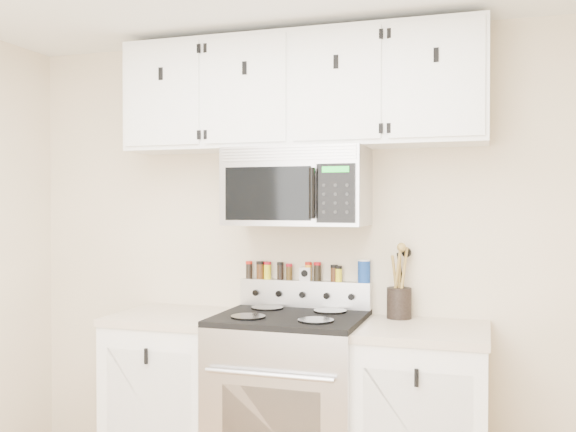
% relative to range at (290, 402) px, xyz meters
% --- Properties ---
extents(back_wall, '(3.50, 0.01, 2.50)m').
position_rel_range_xyz_m(back_wall, '(0.00, 0.32, 0.76)').
color(back_wall, '#C1B191').
rests_on(back_wall, floor).
extents(range, '(0.76, 0.65, 1.10)m').
position_rel_range_xyz_m(range, '(0.00, 0.00, 0.00)').
color(range, '#B7B7BA').
rests_on(range, floor).
extents(base_cabinet_left, '(0.64, 0.62, 0.92)m').
position_rel_range_xyz_m(base_cabinet_left, '(-0.69, 0.02, -0.03)').
color(base_cabinet_left, white).
rests_on(base_cabinet_left, floor).
extents(base_cabinet_right, '(0.64, 0.62, 0.92)m').
position_rel_range_xyz_m(base_cabinet_right, '(0.69, 0.02, -0.03)').
color(base_cabinet_right, white).
rests_on(base_cabinet_right, floor).
extents(microwave, '(0.76, 0.44, 0.42)m').
position_rel_range_xyz_m(microwave, '(0.00, 0.13, 1.14)').
color(microwave, '#9E9EA3').
rests_on(microwave, back_wall).
extents(upper_cabinets, '(2.00, 0.35, 0.62)m').
position_rel_range_xyz_m(upper_cabinets, '(-0.00, 0.15, 1.66)').
color(upper_cabinets, white).
rests_on(upper_cabinets, back_wall).
extents(utensil_crock, '(0.13, 0.13, 0.39)m').
position_rel_range_xyz_m(utensil_crock, '(0.54, 0.23, 0.53)').
color(utensil_crock, black).
rests_on(utensil_crock, base_cabinet_right).
extents(kitchen_timer, '(0.07, 0.06, 0.08)m').
position_rel_range_xyz_m(kitchen_timer, '(0.00, 0.28, 0.65)').
color(kitchen_timer, silver).
rests_on(kitchen_timer, range).
extents(salt_canister, '(0.07, 0.07, 0.13)m').
position_rel_range_xyz_m(salt_canister, '(0.34, 0.28, 0.68)').
color(salt_canister, navy).
rests_on(salt_canister, range).
extents(spice_jar_0, '(0.04, 0.04, 0.10)m').
position_rel_range_xyz_m(spice_jar_0, '(-0.34, 0.28, 0.66)').
color(spice_jar_0, black).
rests_on(spice_jar_0, range).
extents(spice_jar_1, '(0.05, 0.05, 0.10)m').
position_rel_range_xyz_m(spice_jar_1, '(-0.27, 0.28, 0.66)').
color(spice_jar_1, '#432510').
rests_on(spice_jar_1, range).
extents(spice_jar_2, '(0.04, 0.04, 0.10)m').
position_rel_range_xyz_m(spice_jar_2, '(-0.23, 0.28, 0.66)').
color(spice_jar_2, yellow).
rests_on(spice_jar_2, range).
extents(spice_jar_3, '(0.04, 0.04, 0.10)m').
position_rel_range_xyz_m(spice_jar_3, '(-0.15, 0.28, 0.66)').
color(spice_jar_3, black).
rests_on(spice_jar_3, range).
extents(spice_jar_4, '(0.04, 0.04, 0.09)m').
position_rel_range_xyz_m(spice_jar_4, '(-0.09, 0.28, 0.66)').
color(spice_jar_4, '#3E2B0E').
rests_on(spice_jar_4, range).
extents(spice_jar_5, '(0.04, 0.04, 0.11)m').
position_rel_range_xyz_m(spice_jar_5, '(0.02, 0.28, 0.67)').
color(spice_jar_5, orange).
rests_on(spice_jar_5, range).
extents(spice_jar_6, '(0.04, 0.04, 0.11)m').
position_rel_range_xyz_m(spice_jar_6, '(0.07, 0.28, 0.67)').
color(spice_jar_6, black).
rests_on(spice_jar_6, range).
extents(spice_jar_7, '(0.04, 0.04, 0.09)m').
position_rel_range_xyz_m(spice_jar_7, '(0.17, 0.28, 0.66)').
color(spice_jar_7, '#432310').
rests_on(spice_jar_7, range).
extents(spice_jar_8, '(0.04, 0.04, 0.09)m').
position_rel_range_xyz_m(spice_jar_8, '(0.20, 0.28, 0.66)').
color(spice_jar_8, yellow).
rests_on(spice_jar_8, range).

